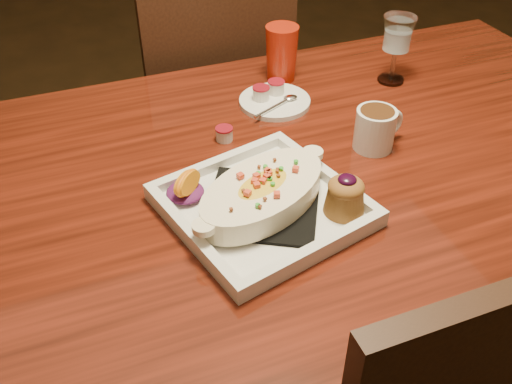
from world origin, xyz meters
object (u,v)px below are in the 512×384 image
object	(u,v)px
table	(305,200)
saucer	(273,99)
goblet	(397,37)
red_tumbler	(282,53)
chair_far	(212,112)
coffee_mug	(376,127)
plate	(268,198)

from	to	relation	value
table	saucer	distance (m)	0.25
goblet	red_tumbler	size ratio (longest dim) A/B	1.22
chair_far	coffee_mug	size ratio (longest dim) A/B	8.56
table	goblet	bearing A→B (deg)	34.67
chair_far	coffee_mug	xyz separation A→B (m)	(0.14, -0.63, 0.29)
plate	coffee_mug	distance (m)	0.29
plate	table	bearing A→B (deg)	27.21
saucer	coffee_mug	bearing A→B (deg)	-62.35
plate	goblet	xyz separation A→B (m)	(0.44, 0.33, 0.08)
goblet	coffee_mug	bearing A→B (deg)	-128.43
chair_far	red_tumbler	world-z (taller)	chair_far
coffee_mug	chair_far	bearing A→B (deg)	91.51
plate	saucer	bearing A→B (deg)	52.02
saucer	red_tumbler	world-z (taller)	red_tumbler
plate	coffee_mug	bearing A→B (deg)	7.90
plate	coffee_mug	size ratio (longest dim) A/B	3.27
chair_far	plate	world-z (taller)	chair_far
coffee_mug	saucer	world-z (taller)	coffee_mug
table	coffee_mug	bearing A→B (deg)	-1.45
goblet	saucer	size ratio (longest dim) A/B	0.99
goblet	chair_far	bearing A→B (deg)	127.82
chair_far	goblet	size ratio (longest dim) A/B	6.06
plate	saucer	size ratio (longest dim) A/B	2.29
table	plate	world-z (taller)	plate
plate	chair_far	bearing A→B (deg)	66.51
table	goblet	distance (m)	0.44
coffee_mug	saucer	size ratio (longest dim) A/B	0.70
chair_far	saucer	world-z (taller)	chair_far
table	red_tumbler	distance (m)	0.37
red_tumbler	plate	bearing A→B (deg)	-115.94
saucer	chair_far	bearing A→B (deg)	93.18
chair_far	goblet	world-z (taller)	chair_far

